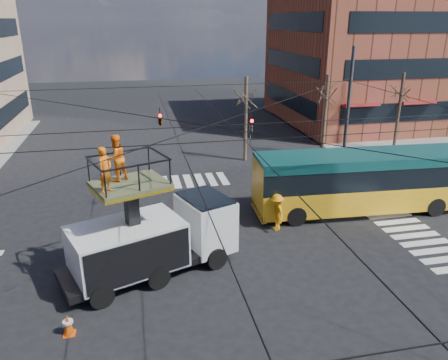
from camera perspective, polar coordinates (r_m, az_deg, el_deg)
ground at (r=18.85m, az=-1.85°, el=-10.65°), size 120.00×120.00×0.00m
sidewalk_ne at (r=44.94m, az=20.53°, el=6.63°), size 18.00×18.00×0.12m
crosswalks at (r=18.84m, az=-1.85°, el=-10.62°), size 22.40×22.40×0.02m
building_ne at (r=47.02m, az=20.71°, el=15.78°), size 20.06×16.06×14.00m
overhead_network at (r=17.41m, az=-2.47°, el=2.21°), size 24.24×24.24×8.00m
tree_a at (r=30.85m, az=2.90°, el=10.82°), size 2.00×2.00×6.00m
tree_b at (r=32.87m, az=13.26°, el=10.91°), size 2.00×2.00×6.00m
tree_c at (r=35.79m, az=22.18°, el=10.70°), size 2.00×2.00×6.00m
utility_truck at (r=17.54m, az=-9.27°, el=-6.15°), size 7.36×4.65×5.77m
city_bus at (r=24.06m, az=17.92°, el=-0.06°), size 11.75×3.22×3.20m
traffic_cone at (r=15.73m, az=-19.68°, el=-17.38°), size 0.36×0.36×0.75m
worker_ground at (r=18.47m, az=-13.55°, el=-8.55°), size 0.53×1.14×1.91m
flagger at (r=21.25m, az=6.87°, el=-4.22°), size 0.81×1.26×1.85m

